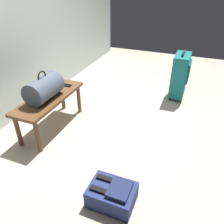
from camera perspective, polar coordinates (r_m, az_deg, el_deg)
name	(u,v)px	position (r m, az deg, el deg)	size (l,w,h in m)	color
ground_plane	(134,131)	(2.77, 5.74, -4.76)	(6.60, 6.60, 0.00)	#B2A893
back_wall	(5,0)	(3.06, -25.70, 24.59)	(6.00, 0.10, 2.80)	silver
bench	(50,101)	(2.73, -15.68, 2.62)	(1.00, 0.36, 0.43)	brown
duffel_bag_slate	(44,88)	(2.60, -17.07, 5.84)	(0.44, 0.26, 0.34)	#475160
cell_phone	(66,85)	(2.92, -11.71, 6.78)	(0.07, 0.14, 0.01)	black
suitcase_upright_teal	(180,75)	(3.51, 17.10, 9.11)	(0.42, 0.23, 0.71)	#14666B
backpack_navy	(112,194)	(1.96, 0.08, -20.41)	(0.28, 0.38, 0.21)	navy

